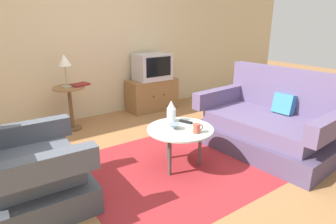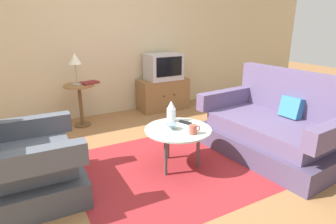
# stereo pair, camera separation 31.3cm
# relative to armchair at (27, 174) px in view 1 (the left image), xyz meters

# --- Properties ---
(ground_plane) EXTENTS (16.00, 16.00, 0.00)m
(ground_plane) POSITION_rel_armchair_xyz_m (1.32, -0.24, -0.29)
(ground_plane) COLOR olive
(back_wall) EXTENTS (9.00, 0.12, 2.70)m
(back_wall) POSITION_rel_armchair_xyz_m (1.32, 2.02, 1.06)
(back_wall) COLOR #CCB78E
(back_wall) RESTS_ON ground
(area_rug) EXTENTS (2.14, 1.77, 0.00)m
(area_rug) POSITION_rel_armchair_xyz_m (1.46, -0.20, -0.29)
(area_rug) COLOR maroon
(area_rug) RESTS_ON ground
(armchair) EXTENTS (0.88, 0.96, 0.87)m
(armchair) POSITION_rel_armchair_xyz_m (0.00, 0.00, 0.00)
(armchair) COLOR #3E424B
(armchair) RESTS_ON ground
(couch) EXTENTS (1.08, 1.65, 0.95)m
(couch) POSITION_rel_armchair_xyz_m (2.64, -0.46, 0.01)
(couch) COLOR #4B3E5C
(couch) RESTS_ON ground
(coffee_table) EXTENTS (0.70, 0.70, 0.44)m
(coffee_table) POSITION_rel_armchair_xyz_m (1.46, -0.20, 0.10)
(coffee_table) COLOR #B2C6C1
(coffee_table) RESTS_ON ground
(side_table) EXTENTS (0.44, 0.44, 0.63)m
(side_table) POSITION_rel_armchair_xyz_m (0.85, 1.56, 0.15)
(side_table) COLOR olive
(side_table) RESTS_ON ground
(tv_stand) EXTENTS (0.86, 0.44, 0.54)m
(tv_stand) POSITION_rel_armchair_xyz_m (2.30, 1.71, -0.03)
(tv_stand) COLOR olive
(tv_stand) RESTS_ON ground
(television) EXTENTS (0.59, 0.41, 0.44)m
(television) POSITION_rel_armchair_xyz_m (2.30, 1.69, 0.46)
(television) COLOR #B7B7BC
(television) RESTS_ON tv_stand
(table_lamp) EXTENTS (0.18, 0.18, 0.45)m
(table_lamp) POSITION_rel_armchair_xyz_m (0.83, 1.56, 0.68)
(table_lamp) COLOR #9E937A
(table_lamp) RESTS_ON side_table
(vase) EXTENTS (0.10, 0.10, 0.24)m
(vase) POSITION_rel_armchair_xyz_m (1.51, 0.02, 0.26)
(vase) COLOR white
(vase) RESTS_ON coffee_table
(mug) EXTENTS (0.13, 0.08, 0.09)m
(mug) POSITION_rel_armchair_xyz_m (1.52, -0.40, 0.19)
(mug) COLOR #B74C3D
(mug) RESTS_ON coffee_table
(bowl) EXTENTS (0.12, 0.12, 0.06)m
(bowl) POSITION_rel_armchair_xyz_m (1.40, -0.19, 0.18)
(bowl) COLOR slate
(bowl) RESTS_ON coffee_table
(tv_remote_dark) EXTENTS (0.10, 0.15, 0.02)m
(tv_remote_dark) POSITION_rel_armchair_xyz_m (1.61, -0.11, 0.16)
(tv_remote_dark) COLOR black
(tv_remote_dark) RESTS_ON coffee_table
(book) EXTENTS (0.27, 0.23, 0.03)m
(book) POSITION_rel_armchair_xyz_m (1.01, 1.54, 0.35)
(book) COLOR maroon
(book) RESTS_ON side_table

